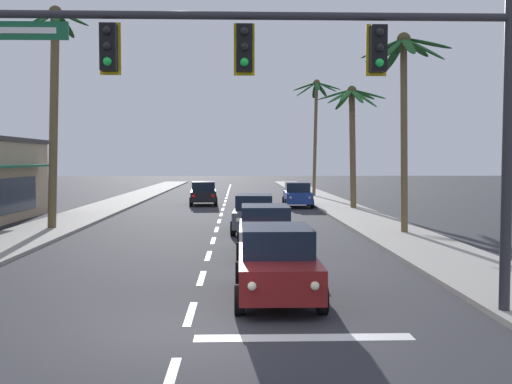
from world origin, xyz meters
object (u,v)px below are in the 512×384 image
Objects in this scene: palm_right_farthest at (316,110)px; sedan_parked_nearest_kerb at (297,194)px; sedan_lead_at_stop_bar at (277,262)px; sedan_fifth_in_queue at (254,213)px; palm_left_second at (54,86)px; palm_right_second at (404,82)px; sedan_third_in_queue at (265,230)px; sedan_oncoming_far at (203,193)px; palm_right_third at (352,121)px; traffic_signal_mast at (326,74)px.

sedan_parked_nearest_kerb is at bearing -103.94° from palm_right_farthest.
sedan_lead_at_stop_bar is 39.12m from palm_right_farthest.
sedan_parked_nearest_kerb is at bearing 76.85° from sedan_fifth_in_queue.
palm_right_farthest reaches higher than sedan_fifth_in_queue.
palm_right_second is at bearing -7.61° from palm_left_second.
palm_right_farthest is at bearing 79.57° from sedan_third_in_queue.
sedan_oncoming_far is at bearing 163.55° from sedan_parked_nearest_kerb.
sedan_oncoming_far is 14.41m from palm_right_farthest.
sedan_lead_at_stop_bar is at bearing -104.59° from palm_right_third.
sedan_fifth_in_queue is at bearing 91.83° from sedan_third_in_queue.
traffic_signal_mast is 2.52× the size of sedan_parked_nearest_kerb.
palm_left_second is 1.27× the size of palm_right_third.
palm_right_second reaches higher than sedan_oncoming_far.
palm_right_third is (15.66, 11.12, -0.80)m from palm_left_second.
palm_right_second is (6.33, -1.27, 5.70)m from sedan_fifth_in_queue.
palm_right_second is at bearing -89.35° from palm_right_farthest.
palm_right_farthest is at bearing 58.30° from palm_left_second.
sedan_oncoming_far is (-3.39, 29.29, 0.00)m from sedan_lead_at_stop_bar.
sedan_third_in_queue is 1.00× the size of sedan_parked_nearest_kerb.
traffic_signal_mast is at bearing -85.89° from sedan_fifth_in_queue.
sedan_third_in_queue is 0.56× the size of palm_right_third.
palm_right_third is (5.59, 26.62, 0.80)m from traffic_signal_mast.
palm_left_second reaches higher than sedan_fifth_in_queue.
sedan_fifth_in_queue is at bearing 90.79° from sedan_lead_at_stop_bar.
sedan_third_in_queue and sedan_fifth_in_queue have the same top height.
sedan_parked_nearest_kerb is at bearing 83.36° from sedan_lead_at_stop_bar.
sedan_fifth_in_queue is 0.44× the size of palm_left_second.
sedan_lead_at_stop_bar and sedan_fifth_in_queue have the same top height.
sedan_fifth_in_queue is 26.70m from palm_right_farthest.
traffic_signal_mast is at bearing -97.11° from palm_right_farthest.
palm_right_third is 13.37m from palm_right_farthest.
palm_right_second is 26.42m from palm_right_farthest.
palm_right_farthest reaches higher than sedan_lead_at_stop_bar.
sedan_third_in_queue is at bearing 95.89° from traffic_signal_mast.
sedan_third_in_queue is 13.05m from palm_left_second.
palm_right_third is 0.79× the size of palm_right_farthest.
traffic_signal_mast is at bearing -57.00° from palm_left_second.
traffic_signal_mast is at bearing -111.39° from palm_right_second.
traffic_signal_mast is 2.50× the size of sedan_fifth_in_queue.
palm_right_farthest is (15.04, 24.35, 1.00)m from palm_left_second.
palm_right_third is at bearing 88.59° from palm_right_second.
sedan_third_in_queue is (0.03, 6.48, 0.00)m from sedan_lead_at_stop_bar.
palm_right_second is at bearing 40.42° from sedan_third_in_queue.
sedan_oncoming_far is 17.56m from palm_left_second.
palm_right_third reaches higher than sedan_third_in_queue.
sedan_oncoming_far is at bearing 118.45° from palm_right_second.
sedan_oncoming_far is at bearing 101.11° from sedan_fifth_in_queue.
palm_right_third is at bearing 35.36° from palm_left_second.
sedan_lead_at_stop_bar is 14.39m from palm_right_second.
palm_right_third is at bearing 78.13° from traffic_signal_mast.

